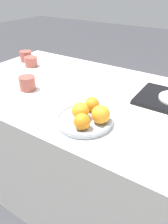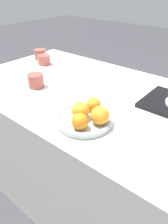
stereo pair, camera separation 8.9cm
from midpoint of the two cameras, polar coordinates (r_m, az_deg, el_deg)
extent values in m
plane|color=#38383D|center=(1.64, -1.50, -18.59)|extent=(12.00, 12.00, 0.00)
cube|color=silver|center=(1.37, -1.71, -8.60)|extent=(1.50, 0.86, 0.74)
cylinder|color=#B2BCC6|center=(0.91, -2.79, -2.25)|extent=(0.24, 0.24, 0.02)
torus|color=#B2BCC6|center=(0.90, -2.81, -1.73)|extent=(0.24, 0.24, 0.02)
sphere|color=orange|center=(0.88, -3.82, 0.23)|extent=(0.07, 0.07, 0.07)
sphere|color=orange|center=(0.94, -0.63, 2.01)|extent=(0.06, 0.06, 0.06)
sphere|color=orange|center=(0.86, 1.47, -0.73)|extent=(0.08, 0.08, 0.08)
sphere|color=orange|center=(0.82, -3.62, -2.64)|extent=(0.06, 0.06, 0.06)
cylinder|color=#9E4C42|center=(1.57, -15.30, 12.55)|extent=(0.09, 0.09, 0.06)
cylinder|color=#9E4C42|center=(1.22, -16.64, 7.19)|extent=(0.09, 0.09, 0.07)
cylinder|color=#9E4C42|center=(1.68, -16.46, 13.77)|extent=(0.08, 0.08, 0.07)
cube|color=white|center=(1.49, -7.69, 11.19)|extent=(0.12, 0.14, 0.01)
camera|label=1|loc=(0.04, -92.86, -1.75)|focal=35.00mm
camera|label=2|loc=(0.04, 87.14, 1.75)|focal=35.00mm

